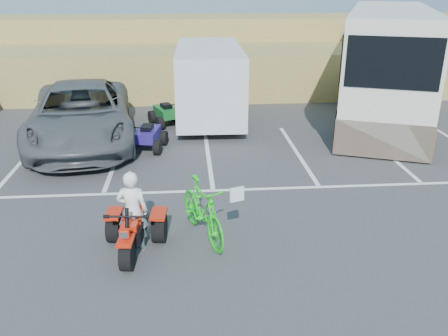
{
  "coord_description": "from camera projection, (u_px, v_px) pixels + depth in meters",
  "views": [
    {
      "loc": [
        -0.58,
        -8.34,
        4.91
      ],
      "look_at": [
        0.19,
        1.4,
        1.0
      ],
      "focal_mm": 38.0,
      "sensor_mm": 36.0,
      "label": 1
    }
  ],
  "objects": [
    {
      "name": "rider",
      "position": [
        133.0,
        211.0,
        8.97
      ],
      "size": [
        0.62,
        0.44,
        1.63
      ],
      "primitive_type": "imported",
      "rotation": [
        0.0,
        0.0,
        3.06
      ],
      "color": "white",
      "rests_on": "ground"
    },
    {
      "name": "grass_embankment",
      "position": [
        198.0,
        55.0,
        23.38
      ],
      "size": [
        40.0,
        8.5,
        3.1
      ],
      "color": "olive",
      "rests_on": "ground"
    },
    {
      "name": "ground",
      "position": [
        220.0,
        240.0,
        9.58
      ],
      "size": [
        100.0,
        100.0,
        0.0
      ],
      "primitive_type": "plane",
      "color": "#3C3C3F",
      "rests_on": "ground"
    },
    {
      "name": "quad_atv_blue",
      "position": [
        148.0,
        149.0,
        14.66
      ],
      "size": [
        1.21,
        1.49,
        0.87
      ],
      "primitive_type": null,
      "rotation": [
        0.0,
        0.0,
        -0.18
      ],
      "color": "navy",
      "rests_on": "ground"
    },
    {
      "name": "rv_motorhome",
      "position": [
        385.0,
        70.0,
        17.93
      ],
      "size": [
        6.46,
        11.04,
        3.88
      ],
      "rotation": [
        0.0,
        0.0,
        -0.37
      ],
      "color": "silver",
      "rests_on": "ground"
    },
    {
      "name": "green_dirt_bike",
      "position": [
        202.0,
        210.0,
        9.46
      ],
      "size": [
        1.25,
        2.13,
        1.23
      ],
      "primitive_type": "imported",
      "rotation": [
        0.0,
        0.0,
        0.35
      ],
      "color": "#14BF19",
      "rests_on": "ground"
    },
    {
      "name": "quad_atv_green",
      "position": [
        167.0,
        125.0,
        17.09
      ],
      "size": [
        1.42,
        1.62,
        0.88
      ],
      "primitive_type": null,
      "rotation": [
        0.0,
        0.0,
        0.37
      ],
      "color": "#155C25",
      "rests_on": "ground"
    },
    {
      "name": "parking_stripes",
      "position": [
        240.0,
        165.0,
        13.41
      ],
      "size": [
        28.0,
        5.16,
        0.01
      ],
      "color": "white",
      "rests_on": "ground"
    },
    {
      "name": "grey_pickup",
      "position": [
        81.0,
        114.0,
        14.97
      ],
      "size": [
        4.02,
        7.06,
        1.86
      ],
      "primitive_type": "imported",
      "rotation": [
        0.0,
        0.0,
        0.15
      ],
      "color": "#4E5257",
      "rests_on": "ground"
    },
    {
      "name": "red_trike_atv",
      "position": [
        134.0,
        253.0,
        9.14
      ],
      "size": [
        1.32,
        1.67,
        1.03
      ],
      "primitive_type": null,
      "rotation": [
        0.0,
        0.0,
        -0.09
      ],
      "color": "red",
      "rests_on": "ground"
    },
    {
      "name": "cargo_trailer",
      "position": [
        209.0,
        81.0,
        17.3
      ],
      "size": [
        2.39,
        5.75,
        2.66
      ],
      "rotation": [
        0.0,
        0.0,
        -0.02
      ],
      "color": "silver",
      "rests_on": "ground"
    }
  ]
}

